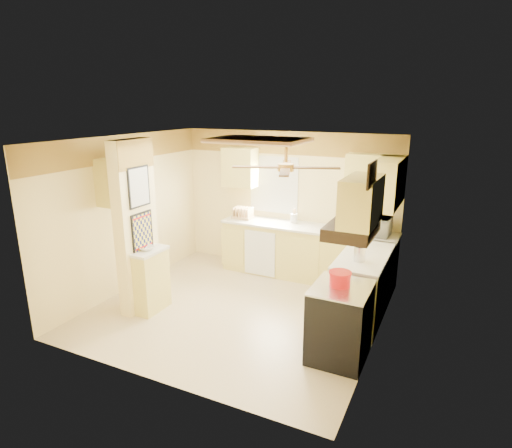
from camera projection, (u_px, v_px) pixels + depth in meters
The scene contains 34 objects.
floor at pixel (238, 309), 6.38m from camera, with size 4.00×4.00×0.00m, color beige.
ceiling at pixel (236, 139), 5.70m from camera, with size 4.00×4.00×0.00m, color white.
wall_back at pixel (287, 202), 7.68m from camera, with size 4.00×4.00×0.00m, color #FFE69B.
wall_front at pixel (150, 277), 4.39m from camera, with size 4.00×4.00×0.00m, color #FFE69B.
wall_left at pixel (127, 214), 6.87m from camera, with size 3.80×3.80×0.00m, color #FFE69B.
wall_right at pixel (382, 249), 5.20m from camera, with size 3.80×3.80×0.00m, color #FFE69B.
wallpaper_border at pixel (288, 143), 7.38m from camera, with size 4.00×0.02×0.40m, color gold.
partition_column at pixel (136, 227), 6.12m from camera, with size 0.20×0.70×2.50m, color #FFE69B.
partition_ledge at pixel (152, 282), 6.25m from camera, with size 0.25×0.55×0.90m, color #E3D46B.
ledge_top at pixel (150, 251), 6.12m from camera, with size 0.28×0.58×0.04m, color silver.
lower_cabinets_back at pixel (306, 253), 7.43m from camera, with size 3.00×0.60×0.90m, color #E3D46B.
lower_cabinets_right at pixel (363, 287), 6.07m from camera, with size 0.60×1.40×0.90m, color #E3D46B.
countertop_back at pixel (307, 227), 7.30m from camera, with size 3.04×0.64×0.04m, color silver.
countertop_right at pixel (365, 256), 5.94m from camera, with size 0.64×1.44×0.04m, color silver.
dishwasher_panel at pixel (260, 253), 7.48m from camera, with size 0.58×0.02×0.80m, color white.
window at pixel (274, 185), 7.70m from camera, with size 0.92×0.02×1.02m.
upper_cab_back_left at pixel (240, 167), 7.72m from camera, with size 0.60×0.35×0.70m, color #E3D46B.
upper_cab_back_right at pixel (375, 177), 6.72m from camera, with size 0.90×0.35×0.70m, color #E3D46B.
upper_cab_right at pixel (388, 183), 6.20m from camera, with size 0.35×1.00×0.70m, color #E3D46B.
upper_cab_left_wall at pixel (122, 180), 6.42m from camera, with size 0.35×0.75×0.70m, color #E3D46B.
upper_cab_over_stove at pixel (361, 201), 4.61m from camera, with size 0.35×0.76×0.52m, color #E3D46B.
stove at pixel (340, 322), 5.08m from camera, with size 0.68×0.77×0.92m.
range_hood at pixel (352, 229), 4.73m from camera, with size 0.50×0.76×0.14m, color black.
poster_menu at pixel (139, 187), 5.91m from camera, with size 0.02×0.42×0.57m.
poster_nashville at pixel (142, 232), 6.09m from camera, with size 0.02×0.42×0.57m.
ceiling_light_panel at pixel (259, 140), 6.10m from camera, with size 1.35×0.95×0.06m.
ceiling_fan at pixel (286, 167), 4.73m from camera, with size 1.15×1.15×0.26m.
vent_grate at pixel (372, 174), 4.15m from camera, with size 0.02×0.40×0.25m, color black.
microwave at pixel (373, 226), 6.79m from camera, with size 0.55×0.37×0.30m, color white.
bowl at pixel (146, 248), 6.11m from camera, with size 0.22×0.22×0.05m, color white.
dutch_oven at pixel (340, 279), 4.96m from camera, with size 0.26×0.26×0.18m.
kettle at pixel (360, 253), 5.67m from camera, with size 0.15×0.15×0.23m.
dish_rack at pixel (243, 214), 7.79m from camera, with size 0.36×0.27×0.20m.
utensil_crock at pixel (294, 218), 7.51m from camera, with size 0.12×0.12×0.24m.
Camera 1 is at (2.75, -5.10, 2.97)m, focal length 30.00 mm.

